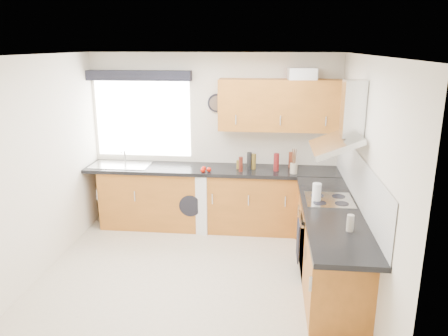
# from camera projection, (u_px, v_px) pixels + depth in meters

# --- Properties ---
(ground_plane) EXTENTS (3.60, 3.60, 0.00)m
(ground_plane) POSITION_uv_depth(u_px,v_px,m) (195.00, 279.00, 5.02)
(ground_plane) COLOR beige
(ceiling) EXTENTS (3.60, 3.60, 0.02)m
(ceiling) POSITION_uv_depth(u_px,v_px,m) (190.00, 55.00, 4.34)
(ceiling) COLOR white
(ceiling) RESTS_ON wall_back
(wall_back) EXTENTS (3.60, 0.02, 2.50)m
(wall_back) POSITION_uv_depth(u_px,v_px,m) (214.00, 140.00, 6.40)
(wall_back) COLOR silver
(wall_back) RESTS_ON ground_plane
(wall_front) EXTENTS (3.60, 0.02, 2.50)m
(wall_front) POSITION_uv_depth(u_px,v_px,m) (146.00, 252.00, 2.96)
(wall_front) COLOR silver
(wall_front) RESTS_ON ground_plane
(wall_left) EXTENTS (0.02, 3.60, 2.50)m
(wall_left) POSITION_uv_depth(u_px,v_px,m) (33.00, 171.00, 4.86)
(wall_left) COLOR silver
(wall_left) RESTS_ON ground_plane
(wall_right) EXTENTS (0.02, 3.60, 2.50)m
(wall_right) POSITION_uv_depth(u_px,v_px,m) (365.00, 181.00, 4.50)
(wall_right) COLOR silver
(wall_right) RESTS_ON ground_plane
(window) EXTENTS (1.40, 0.02, 1.10)m
(window) POSITION_uv_depth(u_px,v_px,m) (143.00, 119.00, 6.41)
(window) COLOR white
(window) RESTS_ON wall_back
(window_blind) EXTENTS (1.50, 0.18, 0.14)m
(window_blind) POSITION_uv_depth(u_px,v_px,m) (139.00, 76.00, 6.16)
(window_blind) COLOR black
(window_blind) RESTS_ON wall_back
(splashback) EXTENTS (0.01, 3.00, 0.54)m
(splashback) POSITION_uv_depth(u_px,v_px,m) (358.00, 179.00, 4.80)
(splashback) COLOR white
(splashback) RESTS_ON wall_right
(base_cab_back) EXTENTS (3.00, 0.58, 0.86)m
(base_cab_back) POSITION_uv_depth(u_px,v_px,m) (205.00, 199.00, 6.36)
(base_cab_back) COLOR #95551C
(base_cab_back) RESTS_ON ground_plane
(base_cab_corner) EXTENTS (0.60, 0.60, 0.86)m
(base_cab_corner) POSITION_uv_depth(u_px,v_px,m) (316.00, 203.00, 6.19)
(base_cab_corner) COLOR #95551C
(base_cab_corner) RESTS_ON ground_plane
(base_cab_right) EXTENTS (0.58, 2.10, 0.86)m
(base_cab_right) POSITION_uv_depth(u_px,v_px,m) (329.00, 246.00, 4.89)
(base_cab_right) COLOR #95551C
(base_cab_right) RESTS_ON ground_plane
(worktop_back) EXTENTS (3.60, 0.62, 0.05)m
(worktop_back) POSITION_uv_depth(u_px,v_px,m) (211.00, 170.00, 6.21)
(worktop_back) COLOR black
(worktop_back) RESTS_ON base_cab_back
(worktop_right) EXTENTS (0.62, 2.42, 0.05)m
(worktop_right) POSITION_uv_depth(u_px,v_px,m) (333.00, 213.00, 4.63)
(worktop_right) COLOR black
(worktop_right) RESTS_ON base_cab_right
(sink) EXTENTS (0.84, 0.46, 0.10)m
(sink) POSITION_uv_depth(u_px,v_px,m) (121.00, 163.00, 6.33)
(sink) COLOR silver
(sink) RESTS_ON worktop_back
(oven) EXTENTS (0.56, 0.58, 0.85)m
(oven) POSITION_uv_depth(u_px,v_px,m) (326.00, 240.00, 5.04)
(oven) COLOR black
(oven) RESTS_ON ground_plane
(hob_plate) EXTENTS (0.52, 0.52, 0.01)m
(hob_plate) POSITION_uv_depth(u_px,v_px,m) (329.00, 200.00, 4.91)
(hob_plate) COLOR silver
(hob_plate) RESTS_ON worktop_right
(extractor_hood) EXTENTS (0.52, 0.78, 0.66)m
(extractor_hood) POSITION_uv_depth(u_px,v_px,m) (344.00, 125.00, 4.66)
(extractor_hood) COLOR silver
(extractor_hood) RESTS_ON wall_right
(upper_cabinets) EXTENTS (1.70, 0.35, 0.70)m
(upper_cabinets) POSITION_uv_depth(u_px,v_px,m) (281.00, 105.00, 5.99)
(upper_cabinets) COLOR #95551C
(upper_cabinets) RESTS_ON wall_back
(washing_machine) EXTENTS (0.67, 0.66, 0.85)m
(washing_machine) POSITION_uv_depth(u_px,v_px,m) (194.00, 199.00, 6.38)
(washing_machine) COLOR white
(washing_machine) RESTS_ON ground_plane
(wall_clock) EXTENTS (0.26, 0.04, 0.26)m
(wall_clock) POSITION_uv_depth(u_px,v_px,m) (217.00, 103.00, 6.21)
(wall_clock) COLOR black
(wall_clock) RESTS_ON wall_back
(casserole) EXTENTS (0.39, 0.30, 0.15)m
(casserole) POSITION_uv_depth(u_px,v_px,m) (302.00, 74.00, 5.82)
(casserole) COLOR white
(casserole) RESTS_ON upper_cabinets
(storage_box) EXTENTS (0.29, 0.25, 0.12)m
(storage_box) POSITION_uv_depth(u_px,v_px,m) (299.00, 74.00, 5.94)
(storage_box) COLOR red
(storage_box) RESTS_ON upper_cabinets
(utensil_pot) EXTENTS (0.13, 0.13, 0.14)m
(utensil_pot) POSITION_uv_depth(u_px,v_px,m) (294.00, 168.00, 5.93)
(utensil_pot) COLOR gray
(utensil_pot) RESTS_ON worktop_back
(kitchen_roll) EXTENTS (0.11, 0.11, 0.21)m
(kitchen_roll) POSITION_uv_depth(u_px,v_px,m) (317.00, 193.00, 4.84)
(kitchen_roll) COLOR white
(kitchen_roll) RESTS_ON worktop_right
(tomato_cluster) EXTENTS (0.19, 0.19, 0.07)m
(tomato_cluster) POSITION_uv_depth(u_px,v_px,m) (205.00, 169.00, 6.01)
(tomato_cluster) COLOR #B91204
(tomato_cluster) RESTS_ON worktop_back
(jar_0) EXTENTS (0.07, 0.07, 0.22)m
(jar_0) POSITION_uv_depth(u_px,v_px,m) (253.00, 161.00, 6.13)
(jar_0) COLOR brown
(jar_0) RESTS_ON worktop_back
(jar_1) EXTENTS (0.07, 0.07, 0.24)m
(jar_1) POSITION_uv_depth(u_px,v_px,m) (249.00, 161.00, 6.11)
(jar_1) COLOR black
(jar_1) RESTS_ON worktop_back
(jar_2) EXTENTS (0.05, 0.05, 0.12)m
(jar_2) POSITION_uv_depth(u_px,v_px,m) (238.00, 164.00, 6.15)
(jar_2) COLOR brown
(jar_2) RESTS_ON worktop_back
(jar_3) EXTENTS (0.08, 0.08, 0.25)m
(jar_3) POSITION_uv_depth(u_px,v_px,m) (276.00, 162.00, 6.03)
(jar_3) COLOR maroon
(jar_3) RESTS_ON worktop_back
(jar_4) EXTENTS (0.07, 0.07, 0.22)m
(jar_4) POSITION_uv_depth(u_px,v_px,m) (291.00, 160.00, 6.21)
(jar_4) COLOR maroon
(jar_4) RESTS_ON worktop_back
(jar_5) EXTENTS (0.05, 0.05, 0.21)m
(jar_5) POSITION_uv_depth(u_px,v_px,m) (277.00, 161.00, 6.16)
(jar_5) COLOR #592120
(jar_5) RESTS_ON worktop_back
(jar_6) EXTENTS (0.06, 0.06, 0.21)m
(jar_6) POSITION_uv_depth(u_px,v_px,m) (241.00, 164.00, 6.00)
(jar_6) COLOR #4E1A10
(jar_6) RESTS_ON worktop_back
(bottle_0) EXTENTS (0.07, 0.07, 0.16)m
(bottle_0) POSITION_uv_depth(u_px,v_px,m) (350.00, 223.00, 4.09)
(bottle_0) COLOR #9E9486
(bottle_0) RESTS_ON worktop_right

